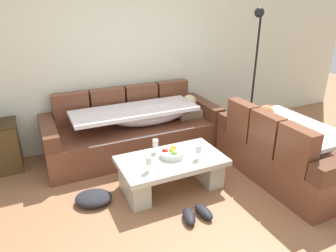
# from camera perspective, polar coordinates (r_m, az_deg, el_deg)

# --- Properties ---
(ground_plane) EXTENTS (14.00, 14.00, 0.00)m
(ground_plane) POSITION_cam_1_polar(r_m,az_deg,el_deg) (3.29, 3.17, -16.53)
(ground_plane) COLOR #926040
(back_wall) EXTENTS (9.00, 0.10, 2.70)m
(back_wall) POSITION_cam_1_polar(r_m,az_deg,el_deg) (4.61, -9.46, 13.29)
(back_wall) COLOR silver
(back_wall) RESTS_ON ground_plane
(couch_along_wall) EXTENTS (2.42, 0.92, 0.88)m
(couch_along_wall) POSITION_cam_1_polar(r_m,az_deg,el_deg) (4.43, -5.86, -0.71)
(couch_along_wall) COLOR brown
(couch_along_wall) RESTS_ON ground_plane
(couch_near_window) EXTENTS (0.92, 1.71, 0.88)m
(couch_near_window) POSITION_cam_1_polar(r_m,az_deg,el_deg) (4.06, 20.96, -4.37)
(couch_near_window) COLOR brown
(couch_near_window) RESTS_ON ground_plane
(coffee_table) EXTENTS (1.20, 0.68, 0.38)m
(coffee_table) POSITION_cam_1_polar(r_m,az_deg,el_deg) (3.60, 0.62, -7.99)
(coffee_table) COLOR beige
(coffee_table) RESTS_ON ground_plane
(fruit_bowl) EXTENTS (0.28, 0.28, 0.10)m
(fruit_bowl) POSITION_cam_1_polar(r_m,az_deg,el_deg) (3.56, 0.73, -5.03)
(fruit_bowl) COLOR silver
(fruit_bowl) RESTS_ON coffee_table
(wine_glass_near_left) EXTENTS (0.07, 0.07, 0.17)m
(wine_glass_near_left) POSITION_cam_1_polar(r_m,az_deg,el_deg) (3.25, -3.62, -6.49)
(wine_glass_near_left) COLOR silver
(wine_glass_near_left) RESTS_ON coffee_table
(wine_glass_near_right) EXTENTS (0.07, 0.07, 0.17)m
(wine_glass_near_right) POSITION_cam_1_polar(r_m,az_deg,el_deg) (3.50, 5.62, -4.32)
(wine_glass_near_right) COLOR silver
(wine_glass_near_right) RESTS_ON coffee_table
(wine_glass_far_back) EXTENTS (0.07, 0.07, 0.17)m
(wine_glass_far_back) POSITION_cam_1_polar(r_m,az_deg,el_deg) (3.62, -2.34, -3.27)
(wine_glass_far_back) COLOR silver
(wine_glass_far_back) RESTS_ON coffee_table
(open_magazine) EXTENTS (0.29, 0.23, 0.01)m
(open_magazine) POSITION_cam_1_polar(r_m,az_deg,el_deg) (3.72, 3.46, -4.39)
(open_magazine) COLOR white
(open_magazine) RESTS_ON coffee_table
(floor_lamp) EXTENTS (0.33, 0.31, 1.95)m
(floor_lamp) POSITION_cam_1_polar(r_m,az_deg,el_deg) (4.98, 15.70, 10.69)
(floor_lamp) COLOR black
(floor_lamp) RESTS_ON ground_plane
(pair_of_shoes) EXTENTS (0.34, 0.29, 0.09)m
(pair_of_shoes) POSITION_cam_1_polar(r_m,az_deg,el_deg) (3.27, 5.28, -15.86)
(pair_of_shoes) COLOR black
(pair_of_shoes) RESTS_ON ground_plane
(crumpled_garment) EXTENTS (0.49, 0.45, 0.12)m
(crumpled_garment) POSITION_cam_1_polar(r_m,az_deg,el_deg) (3.54, -13.57, -12.79)
(crumpled_garment) COLOR #232328
(crumpled_garment) RESTS_ON ground_plane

